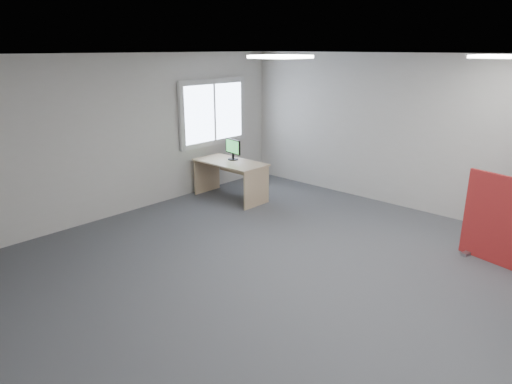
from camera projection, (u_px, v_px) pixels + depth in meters
The scene contains 9 objects.
floor at pixel (349, 301), 5.24m from camera, with size 9.00×9.00×0.00m, color #505358.
ceiling at pixel (367, 56), 4.42m from camera, with size 9.00×7.00×0.02m, color white.
wall_back at pixel (471, 141), 7.29m from camera, with size 9.00×0.02×2.70m, color silver.
wall_front at pixel (9, 336), 2.37m from camera, with size 9.00×0.02×2.70m, color silver.
wall_left at pixel (124, 136), 7.73m from camera, with size 0.02×7.00×2.70m, color silver.
window at pixel (214, 112), 9.03m from camera, with size 0.06×1.70×1.30m.
ceiling_lights at pixel (428, 59), 4.68m from camera, with size 4.10×4.10×0.04m.
second_desk at pixel (232, 171), 8.67m from camera, with size 1.41×0.70×0.73m.
monitor_second at pixel (233, 148), 8.66m from camera, with size 0.43×0.20×0.39m.
Camera 1 is at (2.33, -4.13, 2.79)m, focal length 32.00 mm.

